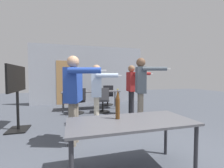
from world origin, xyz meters
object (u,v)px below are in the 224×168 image
at_px(tv_screen, 17,89).
at_px(person_center_tall, 74,91).
at_px(office_chair_far_left, 108,96).
at_px(drink_cup, 83,90).
at_px(person_right_polo, 97,89).
at_px(office_chair_mid_tucked, 77,102).
at_px(beer_bottle, 118,105).
at_px(person_left_plaid, 141,84).
at_px(office_chair_far_right, 103,101).
at_px(person_far_watching, 132,85).

bearing_deg(tv_screen, person_center_tall, -131.15).
bearing_deg(office_chair_far_left, drink_cup, -138.60).
bearing_deg(person_right_polo, office_chair_mid_tucked, -153.20).
xyz_separation_m(person_center_tall, beer_bottle, (0.55, -0.99, -0.11)).
distance_m(person_right_polo, person_center_tall, 1.15).
height_order(tv_screen, office_chair_mid_tucked, tv_screen).
height_order(person_left_plaid, beer_bottle, person_left_plaid).
bearing_deg(office_chair_far_right, tv_screen, -141.01).
height_order(tv_screen, person_center_tall, person_center_tall).
bearing_deg(person_left_plaid, office_chair_mid_tucked, -121.38).
distance_m(person_far_watching, office_chair_far_left, 2.10).
bearing_deg(tv_screen, drink_cup, -43.88).
bearing_deg(office_chair_far_left, person_right_polo, -101.77).
xyz_separation_m(person_left_plaid, beer_bottle, (-1.19, -1.68, -0.18)).
xyz_separation_m(person_right_polo, office_chair_far_left, (0.97, 2.71, -0.54)).
xyz_separation_m(person_far_watching, beer_bottle, (-1.35, -2.69, -0.11)).
xyz_separation_m(office_chair_mid_tucked, beer_bottle, (0.39, -3.40, 0.50)).
bearing_deg(drink_cup, person_left_plaid, -58.92).
distance_m(person_right_polo, office_chair_mid_tucked, 1.60).
relative_size(person_right_polo, drink_cup, 14.96).
bearing_deg(beer_bottle, person_left_plaid, 54.64).
bearing_deg(office_chair_far_right, person_center_tall, -102.20).
bearing_deg(person_left_plaid, drink_cup, -132.79).
bearing_deg(office_chair_far_right, drink_cup, 150.42).
bearing_deg(person_right_polo, office_chair_far_left, 169.89).
height_order(office_chair_mid_tucked, beer_bottle, beer_bottle).
height_order(person_center_tall, beer_bottle, person_center_tall).
distance_m(person_far_watching, office_chair_far_right, 1.23).
xyz_separation_m(person_right_polo, office_chair_far_right, (0.44, 1.36, -0.54)).
bearing_deg(drink_cup, person_far_watching, -38.87).
bearing_deg(tv_screen, office_chair_mid_tucked, -48.94).
height_order(person_center_tall, office_chair_far_right, person_center_tall).
relative_size(person_left_plaid, beer_bottle, 4.38).
bearing_deg(office_chair_mid_tucked, office_chair_far_right, -24.42).
bearing_deg(tv_screen, office_chair_far_left, -48.45).
height_order(office_chair_far_right, drink_cup, office_chair_far_right).
distance_m(office_chair_far_left, office_chair_far_right, 1.45).
distance_m(person_center_tall, office_chair_far_left, 4.05).
bearing_deg(office_chair_far_left, tv_screen, -130.58).
bearing_deg(drink_cup, person_center_tall, -97.87).
distance_m(office_chair_far_left, beer_bottle, 4.81).
relative_size(person_center_tall, drink_cup, 15.71).
relative_size(person_far_watching, beer_bottle, 4.10).
relative_size(tv_screen, person_center_tall, 0.92).
height_order(office_chair_far_right, beer_bottle, beer_bottle).
relative_size(beer_bottle, drink_cup, 3.80).
height_order(person_left_plaid, person_right_polo, person_left_plaid).
bearing_deg(person_center_tall, office_chair_mid_tucked, -165.79).
bearing_deg(person_center_tall, person_left_plaid, 129.60).
bearing_deg(office_chair_mid_tucked, person_center_tall, -113.35).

